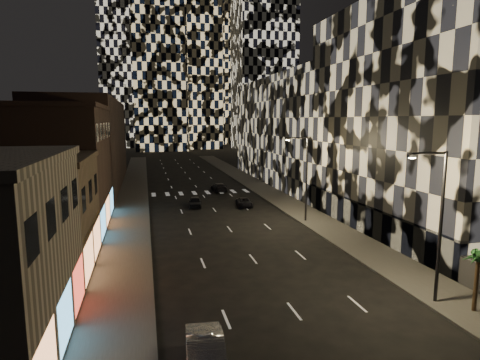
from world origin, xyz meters
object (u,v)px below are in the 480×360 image
car_dark_oncoming (219,187)px  streetlight_far (304,173)px  palm_tree (478,261)px  car_dark_midlane (195,202)px  car_dark_rightlane (244,202)px  car_silver_parked (206,356)px  streetlight_near (438,217)px

car_dark_oncoming → streetlight_far: bearing=102.8°
palm_tree → car_dark_midlane: bearing=110.7°
car_dark_oncoming → palm_tree: size_ratio=1.27×
car_dark_midlane → palm_tree: palm_tree is taller
streetlight_far → car_dark_rightlane: 11.08m
car_silver_parked → car_dark_rightlane: (9.80, 32.45, -0.25)m
streetlight_near → car_dark_rightlane: bearing=98.5°
palm_tree → car_dark_oncoming: bearing=99.6°
palm_tree → streetlight_near: bearing=134.6°
streetlight_far → car_silver_parked: size_ratio=1.89×
streetlight_near → car_silver_parked: bearing=-166.2°
streetlight_near → car_dark_rightlane: streetlight_near is taller
streetlight_near → car_dark_midlane: (-10.45, 30.21, -4.71)m
streetlight_near → car_dark_oncoming: bearing=97.8°
car_dark_oncoming → car_dark_rightlane: (1.16, -11.29, -0.13)m
streetlight_far → car_silver_parked: (-14.15, -23.47, -4.57)m
car_silver_parked → palm_tree: bearing=11.2°
car_dark_midlane → streetlight_far: bearing=-38.0°
streetlight_near → car_dark_oncoming: (-5.51, 40.26, -4.69)m
car_dark_rightlane → palm_tree: bearing=-74.4°
streetlight_near → streetlight_far: 20.00m
car_dark_oncoming → car_silver_parked: bearing=76.4°
streetlight_near → car_dark_midlane: 32.31m
streetlight_near → car_dark_oncoming: 40.91m
streetlight_far → car_dark_rightlane: (-4.35, 8.97, -4.82)m
car_dark_midlane → car_dark_rightlane: size_ratio=0.99×
car_dark_rightlane → car_silver_parked: bearing=-102.1°
streetlight_near → car_dark_midlane: bearing=109.1°
streetlight_far → car_dark_midlane: bearing=135.7°
streetlight_near → palm_tree: 3.14m
streetlight_far → car_dark_midlane: (-10.45, 10.21, -4.71)m
car_dark_oncoming → streetlight_near: bearing=95.3°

